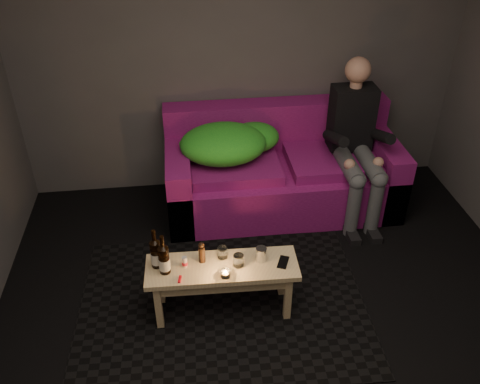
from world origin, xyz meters
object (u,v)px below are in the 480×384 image
object	(u,v)px
beer_bottle_b	(164,259)
person	(356,139)
coffee_table	(222,274)
beer_bottle_a	(156,253)
sofa	(281,172)
steel_cup	(261,254)

from	to	relation	value
beer_bottle_b	person	bearing A→B (deg)	34.71
coffee_table	beer_bottle_b	size ratio (longest dim) A/B	3.47
person	beer_bottle_a	bearing A→B (deg)	-147.73
sofa	beer_bottle_b	distance (m)	1.70
person	beer_bottle_b	distance (m)	2.03
beer_bottle_a	person	bearing A→B (deg)	32.27
person	beer_bottle_a	xyz separation A→B (m)	(-1.72, -1.08, -0.18)
steel_cup	beer_bottle_a	bearing A→B (deg)	177.51
sofa	coffee_table	world-z (taller)	sofa
sofa	beer_bottle_a	world-z (taller)	sofa
coffee_table	beer_bottle_b	xyz separation A→B (m)	(-0.39, -0.01, 0.19)
sofa	steel_cup	bearing A→B (deg)	-107.02
beer_bottle_a	beer_bottle_b	xyz separation A→B (m)	(0.05, -0.07, 0.00)
coffee_table	steel_cup	bearing A→B (deg)	4.94
coffee_table	steel_cup	distance (m)	0.30
coffee_table	beer_bottle_b	distance (m)	0.43
person	coffee_table	bearing A→B (deg)	-138.28
sofa	beer_bottle_b	bearing A→B (deg)	-128.55
beer_bottle_b	steel_cup	size ratio (longest dim) A/B	2.92
sofa	person	xyz separation A→B (m)	(0.61, -0.17, 0.39)
coffee_table	steel_cup	xyz separation A→B (m)	(0.27, 0.02, 0.13)
person	beer_bottle_b	xyz separation A→B (m)	(-1.66, -1.15, -0.17)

